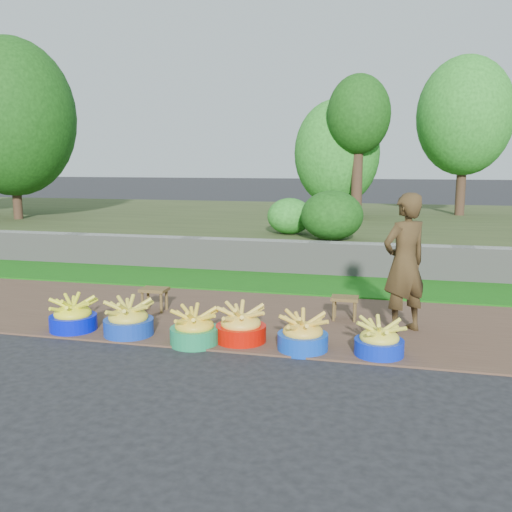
% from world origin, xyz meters
% --- Properties ---
extents(ground_plane, '(120.00, 120.00, 0.00)m').
position_xyz_m(ground_plane, '(0.00, 0.00, 0.00)').
color(ground_plane, '#232326').
rests_on(ground_plane, ground).
extents(dirt_shoulder, '(80.00, 2.50, 0.02)m').
position_xyz_m(dirt_shoulder, '(0.00, 1.25, 0.01)').
color(dirt_shoulder, '#4F382A').
rests_on(dirt_shoulder, ground).
extents(grass_verge, '(80.00, 1.50, 0.04)m').
position_xyz_m(grass_verge, '(0.00, 3.25, 0.02)').
color(grass_verge, '#156010').
rests_on(grass_verge, ground).
extents(retaining_wall, '(80.00, 0.35, 0.55)m').
position_xyz_m(retaining_wall, '(0.00, 4.10, 0.28)').
color(retaining_wall, gray).
rests_on(retaining_wall, ground).
extents(earth_bank, '(80.00, 10.00, 0.50)m').
position_xyz_m(earth_bank, '(0.00, 9.00, 0.25)').
color(earth_bank, '#384521').
rests_on(earth_bank, ground).
extents(vegetation, '(37.12, 7.25, 4.34)m').
position_xyz_m(vegetation, '(1.90, 8.22, 2.56)').
color(vegetation, '#3D2A1C').
rests_on(vegetation, earth_bank).
extents(basin_a, '(0.51, 0.51, 0.38)m').
position_xyz_m(basin_a, '(-2.18, 0.28, 0.17)').
color(basin_a, '#000FDA').
rests_on(basin_a, ground).
extents(basin_b, '(0.53, 0.53, 0.39)m').
position_xyz_m(basin_b, '(-1.51, 0.26, 0.18)').
color(basin_b, '#1035AA').
rests_on(basin_b, ground).
extents(basin_c, '(0.50, 0.50, 0.37)m').
position_xyz_m(basin_c, '(-0.73, 0.17, 0.17)').
color(basin_c, '#19824D').
rests_on(basin_c, ground).
extents(basin_d, '(0.52, 0.52, 0.39)m').
position_xyz_m(basin_d, '(-0.29, 0.34, 0.17)').
color(basin_d, '#C10D02').
rests_on(basin_d, ground).
extents(basin_e, '(0.50, 0.50, 0.37)m').
position_xyz_m(basin_e, '(0.37, 0.24, 0.17)').
color(basin_e, '#0C3FBE').
rests_on(basin_e, ground).
extents(basin_f, '(0.47, 0.47, 0.35)m').
position_xyz_m(basin_f, '(1.10, 0.25, 0.16)').
color(basin_f, '#0824C4').
rests_on(basin_f, ground).
extents(stool_left, '(0.32, 0.25, 0.29)m').
position_xyz_m(stool_left, '(-1.65, 1.25, 0.25)').
color(stool_left, brown).
rests_on(stool_left, dirt_shoulder).
extents(stool_right, '(0.32, 0.24, 0.27)m').
position_xyz_m(stool_right, '(0.67, 1.41, 0.24)').
color(stool_right, brown).
rests_on(stool_right, dirt_shoulder).
extents(vendor_woman, '(0.65, 0.63, 1.50)m').
position_xyz_m(vendor_woman, '(1.32, 1.11, 0.77)').
color(vendor_woman, black).
rests_on(vendor_woman, dirt_shoulder).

